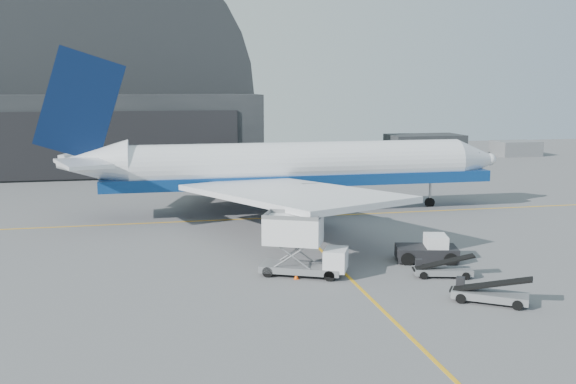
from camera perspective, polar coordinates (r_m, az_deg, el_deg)
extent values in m
plane|color=#565659|center=(47.04, 4.95, -7.11)|extent=(200.00, 200.00, 0.00)
cube|color=gold|center=(65.85, -0.09, -2.25)|extent=(80.00, 0.25, 0.02)
cube|color=gold|center=(45.21, 5.69, -7.80)|extent=(0.25, 40.00, 0.02)
cube|color=black|center=(108.71, -16.59, 5.19)|extent=(50.00, 28.00, 12.00)
cube|color=black|center=(94.79, -17.23, 3.98)|extent=(42.00, 0.40, 9.50)
cube|color=black|center=(126.69, 12.02, 3.21)|extent=(14.00, 8.00, 4.00)
cube|color=slate|center=(131.06, 19.55, 3.08)|extent=(8.00, 6.00, 2.80)
cylinder|color=white|center=(67.92, 1.18, 2.48)|extent=(35.45, 4.73, 4.73)
cone|color=white|center=(74.94, 16.18, 2.77)|extent=(4.33, 4.73, 4.73)
sphere|color=white|center=(75.89, 17.49, 2.78)|extent=(1.38, 1.38, 1.38)
cone|color=white|center=(66.36, -16.94, 2.42)|extent=(6.89, 4.73, 4.73)
cube|color=black|center=(74.33, 15.40, 3.21)|extent=(2.56, 2.17, 0.69)
cube|color=navy|center=(68.12, 1.17, 1.21)|extent=(41.36, 4.78, 1.18)
cube|color=white|center=(55.79, -0.02, -0.08)|extent=(18.16, 24.14, 1.44)
cube|color=white|center=(78.84, -3.57, 2.72)|extent=(18.16, 24.14, 1.44)
cube|color=white|center=(61.96, -17.76, 2.45)|extent=(6.03, 8.24, 0.34)
cube|color=white|center=(70.73, -17.06, 3.31)|extent=(6.03, 8.24, 0.34)
cube|color=#071535|center=(66.04, -18.04, 7.39)|extent=(9.13, 0.49, 11.34)
cylinder|color=gray|center=(60.50, 1.95, -0.85)|extent=(5.12, 2.66, 2.66)
cylinder|color=gray|center=(75.69, -0.90, 1.25)|extent=(5.12, 2.66, 2.66)
cylinder|color=#A5A5AA|center=(73.20, 12.50, -0.19)|extent=(0.28, 0.28, 2.76)
cylinder|color=black|center=(73.36, 12.48, -0.91)|extent=(1.08, 0.34, 1.08)
cylinder|color=black|center=(65.19, 0.11, -1.89)|extent=(1.28, 0.44, 1.28)
cylinder|color=black|center=(71.25, -0.95, -0.91)|extent=(1.28, 0.44, 1.28)
cube|color=slate|center=(46.07, 1.16, -6.76)|extent=(6.17, 4.44, 0.48)
cube|color=silver|center=(45.47, 4.26, -6.00)|extent=(2.30, 2.63, 1.53)
cube|color=black|center=(45.31, 5.17, -5.75)|extent=(0.81, 1.69, 0.86)
cube|color=silver|center=(45.49, 0.46, -3.42)|extent=(4.64, 3.82, 1.91)
cylinder|color=black|center=(44.80, 3.70, -7.44)|extent=(0.82, 0.57, 0.77)
cylinder|color=black|center=(46.71, 4.07, -6.73)|extent=(0.82, 0.57, 0.77)
cylinder|color=black|center=(45.62, -1.81, -7.11)|extent=(0.82, 0.57, 0.77)
cylinder|color=black|center=(47.50, -1.23, -6.43)|extent=(0.82, 0.57, 0.77)
cube|color=black|center=(50.71, 12.20, -5.33)|extent=(5.06, 3.57, 1.03)
cube|color=silver|center=(50.61, 13.01, -4.31)|extent=(2.06, 2.39, 1.03)
cylinder|color=black|center=(49.98, 14.24, -5.83)|extent=(1.10, 0.64, 1.03)
cylinder|color=black|center=(52.14, 13.72, -5.17)|extent=(1.10, 0.64, 1.03)
cylinder|color=black|center=(49.41, 10.58, -5.87)|extent=(1.10, 0.64, 1.03)
cylinder|color=black|center=(51.60, 10.21, -5.20)|extent=(1.10, 0.64, 1.03)
cube|color=slate|center=(46.96, 13.60, -6.85)|extent=(4.24, 2.32, 0.41)
cube|color=black|center=(46.79, 13.64, -6.10)|extent=(4.38, 1.94, 1.17)
cube|color=black|center=(47.02, 11.53, -6.18)|extent=(0.53, 0.47, 0.55)
cylinder|color=black|center=(46.71, 15.53, -7.20)|extent=(0.59, 0.36, 0.55)
cylinder|color=black|center=(47.91, 15.18, -6.77)|extent=(0.59, 0.36, 0.55)
cylinder|color=black|center=(46.13, 11.96, -7.27)|extent=(0.59, 0.36, 0.55)
cylinder|color=black|center=(47.34, 11.70, -6.82)|extent=(0.59, 0.36, 0.55)
cube|color=slate|center=(42.30, 17.50, -8.78)|extent=(4.67, 3.83, 0.47)
cube|color=black|center=(42.09, 17.55, -7.84)|extent=(4.63, 3.56, 1.33)
cube|color=black|center=(42.84, 15.08, -7.71)|extent=(0.66, 0.63, 0.62)
cylinder|color=black|center=(41.60, 19.73, -9.45)|extent=(0.66, 0.56, 0.62)
cylinder|color=black|center=(42.98, 19.81, -8.84)|extent=(0.66, 0.56, 0.62)
cylinder|color=black|center=(41.79, 15.11, -9.12)|extent=(0.66, 0.56, 0.62)
cylinder|color=black|center=(43.17, 15.34, -8.53)|extent=(0.66, 0.56, 0.62)
cube|color=#FE5008|center=(45.27, 0.75, -7.73)|extent=(0.34, 0.34, 0.03)
cone|color=#FE5008|center=(45.20, 0.75, -7.44)|extent=(0.34, 0.34, 0.49)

